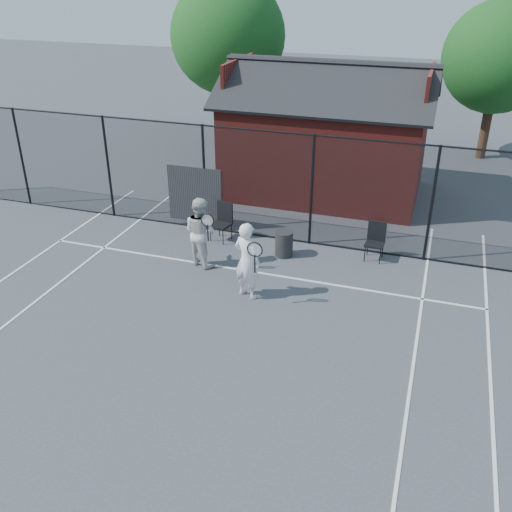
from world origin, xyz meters
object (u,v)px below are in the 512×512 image
(waste_bin, at_px, (284,244))
(clubhouse, at_px, (326,144))
(player_front, at_px, (247,260))
(chair_right, at_px, (375,242))
(player_back, at_px, (200,232))
(chair_left, at_px, (221,223))

(waste_bin, bearing_deg, clubhouse, 90.50)
(player_front, distance_m, waste_bin, 2.28)
(clubhouse, xyz_separation_m, chair_right, (2.27, -4.40, -1.13))
(player_back, xyz_separation_m, waste_bin, (1.84, 1.08, -0.55))
(player_back, xyz_separation_m, chair_right, (4.07, 1.58, -0.40))
(clubhouse, bearing_deg, chair_left, -111.80)
(chair_left, relative_size, chair_right, 1.07)
(clubhouse, distance_m, chair_left, 5.04)
(player_front, relative_size, chair_right, 1.88)
(waste_bin, bearing_deg, chair_right, 12.63)
(clubhouse, height_order, player_front, clubhouse)
(chair_left, xyz_separation_m, chair_right, (4.10, 0.17, -0.03))
(chair_right, relative_size, waste_bin, 1.44)
(player_back, height_order, chair_left, player_back)
(chair_right, bearing_deg, waste_bin, -164.95)
(chair_right, distance_m, waste_bin, 2.29)
(chair_right, xyz_separation_m, waste_bin, (-2.23, -0.50, -0.15))
(clubhouse, height_order, player_back, clubhouse)
(player_back, height_order, waste_bin, player_back)
(waste_bin, bearing_deg, player_front, -96.05)
(clubhouse, xyz_separation_m, player_front, (-0.19, -7.10, -0.70))
(player_front, xyz_separation_m, player_back, (-1.60, 1.12, -0.02))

